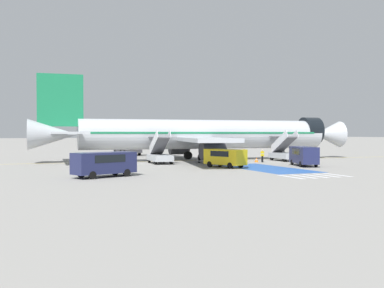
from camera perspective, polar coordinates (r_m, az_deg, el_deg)
The scene contains 21 objects.
ground_plane at distance 61.02m, azimuth 1.95°, elevation -2.04°, with size 600.00×600.00×0.00m, color gray.
apron_leadline_yellow at distance 60.44m, azimuth 1.84°, elevation -2.07°, with size 0.20×77.60×0.01m, color gold.
apron_stand_patch_blue at distance 47.31m, azimuth 9.27°, elevation -3.05°, with size 5.47×13.39×0.01m, color #2856A8.
apron_walkway_bar_0 at distance 38.26m, azimuth 12.45°, elevation -4.11°, with size 0.44×3.60×0.01m, color silver.
apron_walkway_bar_1 at distance 38.96m, azimuth 13.90°, elevation -4.02°, with size 0.44×3.60×0.01m, color silver.
apron_walkway_bar_2 at distance 39.68m, azimuth 15.30°, elevation -3.93°, with size 0.44×3.60×0.01m, color silver.
apron_walkway_bar_3 at distance 40.42m, azimuth 16.65°, elevation -3.84°, with size 0.44×3.60×0.01m, color silver.
apron_walkway_bar_4 at distance 41.18m, azimuth 17.95°, elevation -3.75°, with size 0.44×3.60×0.01m, color silver.
airliner at distance 60.12m, azimuth 1.26°, elevation 1.22°, with size 43.86×33.34×10.83m.
boarding_stairs_forward at distance 60.17m, azimuth 11.61°, elevation -1.17°, with size 2.57×5.36×4.05m.
boarding_stairs_aft at distance 53.90m, azimuth -4.12°, elevation -1.44°, with size 2.57×5.36×4.03m.
fuel_tanker at distance 77.18m, azimuth -8.27°, elevation -0.07°, with size 2.74×10.84×3.39m.
service_van_0 at distance 51.20m, azimuth 14.00°, elevation -1.30°, with size 3.30×5.41×2.14m.
service_van_1 at distance 47.74m, azimuth 4.23°, elevation -1.58°, with size 3.48×4.91×1.94m.
service_van_2 at distance 37.87m, azimuth -11.08°, elevation -2.28°, with size 5.60×3.62×2.06m.
baggage_cart at distance 54.52m, azimuth 2.18°, elevation -2.18°, with size 2.50×3.00×0.87m.
ground_crew_0 at distance 56.87m, azimuth 8.93°, elevation -1.39°, with size 0.47×0.33×1.59m.
ground_crew_1 at distance 59.29m, azimuth 6.67°, elevation -1.26°, with size 0.43×0.23×1.61m.
ground_crew_2 at distance 61.79m, azimuth 15.02°, elevation -1.15°, with size 0.36×0.48×1.68m.
traffic_cone_0 at distance 57.19m, azimuth 8.19°, elevation -2.00°, with size 0.51×0.51×0.57m.
traffic_cone_1 at distance 48.76m, azimuth -11.48°, elevation -2.65°, with size 0.43×0.43×0.48m.
Camera 1 is at (-25.14, -55.49, 3.64)m, focal length 42.00 mm.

